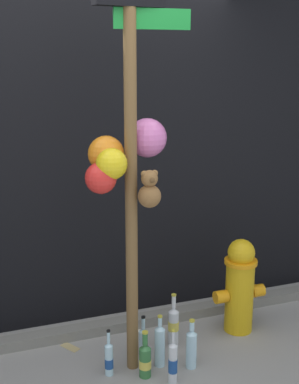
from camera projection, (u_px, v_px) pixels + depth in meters
building_wall at (68, 107)px, 3.85m from camera, size 10.00×0.20×3.39m
curb_strip at (86, 330)px, 3.94m from camera, size 8.00×0.12×0.08m
memorial_post at (127, 132)px, 3.15m from camera, size 0.68×0.40×2.70m
fire_hydrant at (240, 285)px, 3.95m from camera, size 0.41×0.25×0.74m
bottle_0 at (173, 362)px, 3.35m from camera, size 0.06×0.06×0.38m
bottle_1 at (191, 347)px, 3.51m from camera, size 0.07×0.07×0.36m
bottle_2 at (173, 325)px, 3.78m from camera, size 0.08×0.08×0.41m
bottle_3 at (160, 345)px, 3.53m from camera, size 0.07×0.07×0.38m
bottle_4 at (109, 359)px, 3.44m from camera, size 0.06×0.06×0.33m
bottle_5 at (143, 340)px, 3.67m from camera, size 0.06×0.06×0.30m
bottle_6 at (145, 360)px, 3.42m from camera, size 0.08×0.08×0.33m
litter_0 at (139, 327)px, 4.06m from camera, size 0.12×0.14×0.01m
litter_1 at (70, 347)px, 3.79m from camera, size 0.13×0.16×0.01m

